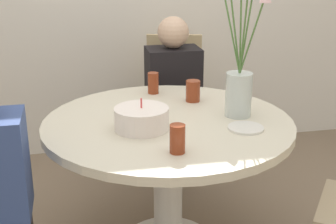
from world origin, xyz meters
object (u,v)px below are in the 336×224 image
at_px(drink_glass_2, 153,83).
at_px(person_boy, 173,104).
at_px(flower_vase, 240,75).
at_px(birthday_cake, 142,118).
at_px(drink_glass_1, 193,91).
at_px(drink_glass_0, 177,139).
at_px(side_plate, 246,128).
at_px(chair_left_flank, 174,95).

relative_size(drink_glass_2, person_boy, 0.11).
xyz_separation_m(flower_vase, person_boy, (-0.14, 0.84, -0.41)).
distance_m(flower_vase, person_boy, 0.94).
relative_size(birthday_cake, flower_vase, 0.34).
height_order(drink_glass_1, drink_glass_2, drink_glass_2).
bearing_deg(drink_glass_0, side_plate, 27.48).
height_order(chair_left_flank, drink_glass_0, chair_left_flank).
bearing_deg(side_plate, drink_glass_0, -152.52).
distance_m(drink_glass_1, person_boy, 0.62).
relative_size(birthday_cake, person_boy, 0.23).
bearing_deg(person_boy, side_plate, -83.56).
bearing_deg(birthday_cake, flower_vase, 8.51).
distance_m(flower_vase, drink_glass_1, 0.35).
bearing_deg(chair_left_flank, drink_glass_2, -99.85).
height_order(chair_left_flank, birthday_cake, chair_left_flank).
height_order(drink_glass_0, person_boy, person_boy).
bearing_deg(birthday_cake, drink_glass_2, 74.40).
height_order(flower_vase, side_plate, flower_vase).
height_order(birthday_cake, drink_glass_0, birthday_cake).
height_order(drink_glass_2, person_boy, person_boy).
distance_m(drink_glass_1, drink_glass_2, 0.26).
relative_size(side_plate, drink_glass_2, 1.38).
bearing_deg(drink_glass_0, drink_glass_1, 69.99).
bearing_deg(side_plate, birthday_cake, 167.78).
xyz_separation_m(side_plate, drink_glass_0, (-0.36, -0.19, 0.05)).
bearing_deg(side_plate, drink_glass_1, 106.43).
bearing_deg(flower_vase, person_boy, 99.44).
bearing_deg(drink_glass_2, birthday_cake, -105.60).
xyz_separation_m(chair_left_flank, side_plate, (0.08, -1.17, 0.19)).
height_order(side_plate, drink_glass_0, drink_glass_0).
relative_size(chair_left_flank, side_plate, 5.64).
distance_m(side_plate, drink_glass_1, 0.47).
bearing_deg(drink_glass_1, drink_glass_2, 134.04).
xyz_separation_m(drink_glass_0, drink_glass_1, (0.23, 0.63, -0.00)).
distance_m(chair_left_flank, flower_vase, 1.07).
distance_m(chair_left_flank, drink_glass_1, 0.76).
xyz_separation_m(chair_left_flank, drink_glass_1, (-0.06, -0.72, 0.24)).
bearing_deg(drink_glass_1, person_boy, 88.29).
xyz_separation_m(drink_glass_0, drink_glass_2, (0.05, 0.82, 0.00)).
bearing_deg(drink_glass_1, side_plate, -73.57).
xyz_separation_m(side_plate, drink_glass_2, (-0.31, 0.63, 0.05)).
relative_size(chair_left_flank, birthday_cake, 3.74).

